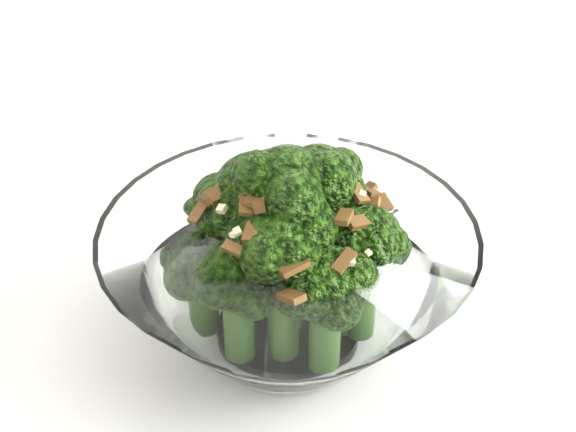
# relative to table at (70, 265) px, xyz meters

# --- Properties ---
(table) EXTENTS (1.35, 1.05, 0.75)m
(table) POSITION_rel_table_xyz_m (0.00, 0.00, 0.00)
(table) COLOR white
(table) RESTS_ON ground
(broccoli_dish) EXTENTS (0.22, 0.22, 0.13)m
(broccoli_dish) POSITION_rel_table_xyz_m (0.19, -0.13, 0.12)
(broccoli_dish) COLOR white
(broccoli_dish) RESTS_ON table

